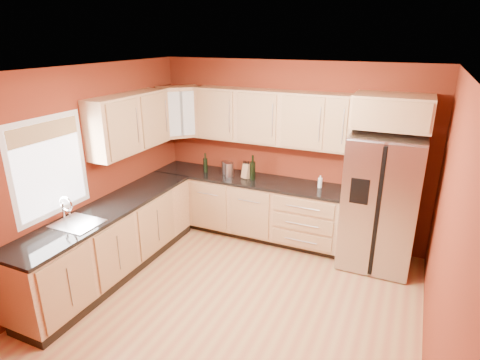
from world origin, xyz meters
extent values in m
plane|color=#AF6743|center=(0.00, 0.00, 0.00)|extent=(4.00, 4.00, 0.00)
plane|color=silver|center=(0.00, 0.00, 2.60)|extent=(4.00, 4.00, 0.00)
cube|color=maroon|center=(0.00, 2.00, 1.30)|extent=(4.00, 0.04, 2.60)
cube|color=maroon|center=(0.00, -2.00, 1.30)|extent=(4.00, 0.04, 2.60)
cube|color=maroon|center=(-2.00, 0.00, 1.30)|extent=(0.04, 4.00, 2.60)
cube|color=maroon|center=(2.00, 0.00, 1.30)|extent=(0.04, 4.00, 2.60)
cube|color=#9E714C|center=(-0.55, 1.70, 0.44)|extent=(2.90, 0.60, 0.88)
cube|color=#9E714C|center=(-1.70, 0.00, 0.44)|extent=(0.60, 2.80, 0.88)
cube|color=black|center=(-0.55, 1.69, 0.90)|extent=(2.90, 0.62, 0.04)
cube|color=black|center=(-1.69, 0.00, 0.90)|extent=(0.62, 2.80, 0.04)
cube|color=#9E714C|center=(-0.25, 1.83, 1.83)|extent=(2.30, 0.33, 0.75)
cube|color=#9E714C|center=(-1.83, 0.72, 1.83)|extent=(0.33, 1.35, 0.75)
cube|color=#9E714C|center=(-1.67, 1.67, 1.83)|extent=(0.67, 0.67, 0.75)
cube|color=#9E714C|center=(1.35, 1.70, 2.05)|extent=(0.92, 0.60, 0.40)
cube|color=silver|center=(1.35, 1.62, 0.89)|extent=(0.90, 0.75, 1.78)
cube|color=white|center=(-1.98, -0.50, 1.55)|extent=(0.03, 0.90, 1.00)
cylinder|color=silver|center=(-0.82, 1.64, 1.03)|extent=(0.14, 0.14, 0.21)
cylinder|color=silver|center=(-0.91, 1.72, 1.02)|extent=(0.14, 0.14, 0.20)
cube|color=#AB8053|center=(-0.56, 1.69, 1.03)|extent=(0.14, 0.13, 0.22)
cylinder|color=white|center=(0.53, 1.74, 1.01)|extent=(0.07, 0.07, 0.17)
camera|label=1|loc=(1.64, -3.46, 2.92)|focal=30.00mm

